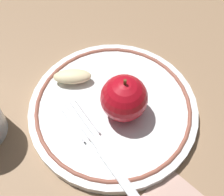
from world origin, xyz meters
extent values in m
plane|color=#947252|center=(0.00, 0.00, 0.00)|extent=(2.00, 2.00, 0.00)
cylinder|color=white|center=(-0.01, 0.00, 0.01)|extent=(0.25, 0.25, 0.02)
torus|color=#93503E|center=(-0.01, 0.00, 0.02)|extent=(0.23, 0.23, 0.01)
sphere|color=#B30E1A|center=(-0.01, 0.02, 0.05)|extent=(0.06, 0.06, 0.06)
cylinder|color=brown|center=(-0.01, 0.02, 0.09)|extent=(0.00, 0.00, 0.01)
ellipsoid|color=beige|center=(-0.02, -0.08, 0.03)|extent=(0.05, 0.06, 0.02)
cube|color=silver|center=(0.09, 0.06, 0.02)|extent=(0.06, 0.10, 0.00)
cube|color=silver|center=(0.06, 0.01, 0.02)|extent=(0.02, 0.02, 0.00)
cube|color=silver|center=(0.02, -0.03, 0.02)|extent=(0.03, 0.06, 0.00)
cube|color=silver|center=(0.03, -0.03, 0.02)|extent=(0.03, 0.06, 0.00)
cube|color=silver|center=(0.04, -0.03, 0.02)|extent=(0.03, 0.06, 0.00)
cube|color=silver|center=(0.05, -0.04, 0.02)|extent=(0.03, 0.06, 0.00)
camera|label=1|loc=(0.20, 0.10, 0.40)|focal=50.00mm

